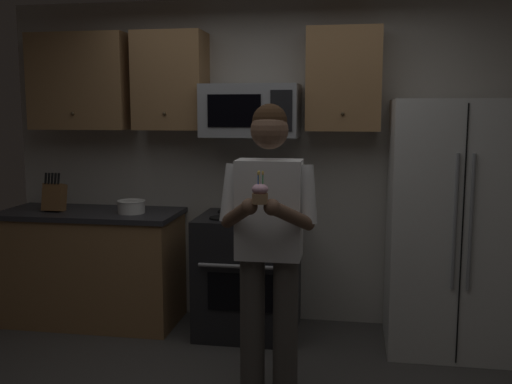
{
  "coord_description": "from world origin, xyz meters",
  "views": [
    {
      "loc": [
        0.63,
        -2.95,
        1.72
      ],
      "look_at": [
        0.08,
        0.36,
        1.25
      ],
      "focal_mm": 40.76,
      "sensor_mm": 36.0,
      "label": 1
    }
  ],
  "objects": [
    {
      "name": "bowl_large_white",
      "position": [
        -1.08,
        1.34,
        0.97
      ],
      "size": [
        0.22,
        0.22,
        0.1
      ],
      "color": "white",
      "rests_on": "counter_left"
    },
    {
      "name": "counter_left",
      "position": [
        -1.45,
        1.38,
        0.46
      ],
      "size": [
        1.44,
        0.66,
        0.92
      ],
      "color": "#9E7247",
      "rests_on": "ground"
    },
    {
      "name": "refrigerator",
      "position": [
        1.35,
        1.32,
        0.9
      ],
      "size": [
        0.9,
        0.75,
        1.8
      ],
      "color": "white",
      "rests_on": "ground"
    },
    {
      "name": "cabinet_row_upper",
      "position": [
        -0.72,
        1.53,
        1.95
      ],
      "size": [
        2.78,
        0.36,
        0.76
      ],
      "color": "#9E7247"
    },
    {
      "name": "cupcake",
      "position": [
        0.16,
        0.02,
        1.29
      ],
      "size": [
        0.09,
        0.09,
        0.17
      ],
      "color": "#A87F56"
    },
    {
      "name": "wall_back",
      "position": [
        0.0,
        1.75,
        1.3
      ],
      "size": [
        4.4,
        0.1,
        2.6
      ],
      "primitive_type": "cube",
      "color": "beige",
      "rests_on": "ground"
    },
    {
      "name": "microwave",
      "position": [
        -0.15,
        1.48,
        1.72
      ],
      "size": [
        0.74,
        0.41,
        0.4
      ],
      "color": "#9EA0A5"
    },
    {
      "name": "oven_range",
      "position": [
        -0.15,
        1.36,
        0.46
      ],
      "size": [
        0.76,
        0.7,
        0.93
      ],
      "color": "black",
      "rests_on": "ground"
    },
    {
      "name": "knife_block",
      "position": [
        -1.73,
        1.33,
        1.04
      ],
      "size": [
        0.16,
        0.15,
        0.32
      ],
      "color": "brown",
      "rests_on": "counter_left"
    },
    {
      "name": "person",
      "position": [
        0.16,
        0.35,
        1.0
      ],
      "size": [
        0.6,
        0.48,
        1.76
      ],
      "color": "#4C4742",
      "rests_on": "ground"
    }
  ]
}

